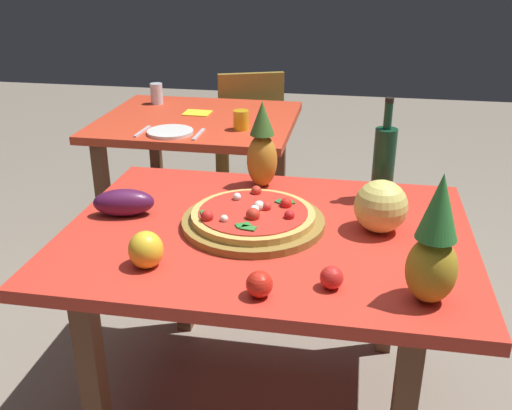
% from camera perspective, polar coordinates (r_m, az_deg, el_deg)
% --- Properties ---
extents(ground_plane, '(10.00, 10.00, 0.00)m').
position_cam_1_polar(ground_plane, '(2.25, 0.93, -19.11)').
color(ground_plane, gray).
extents(display_table, '(1.27, 0.95, 0.72)m').
position_cam_1_polar(display_table, '(1.88, 1.06, -4.62)').
color(display_table, brown).
rests_on(display_table, ground_plane).
extents(background_table, '(1.00, 0.87, 0.72)m').
position_cam_1_polar(background_table, '(3.13, -5.65, 6.73)').
color(background_table, brown).
rests_on(background_table, ground_plane).
extents(dining_chair, '(0.52, 0.52, 0.85)m').
position_cam_1_polar(dining_chair, '(3.76, -0.75, 7.54)').
color(dining_chair, olive).
rests_on(dining_chair, ground_plane).
extents(pizza_board, '(0.45, 0.45, 0.02)m').
position_cam_1_polar(pizza_board, '(1.86, -0.27, -1.67)').
color(pizza_board, olive).
rests_on(pizza_board, display_table).
extents(pizza, '(0.39, 0.39, 0.06)m').
position_cam_1_polar(pizza, '(1.85, -0.24, -0.89)').
color(pizza, '#D5AB54').
rests_on(pizza, pizza_board).
extents(wine_bottle, '(0.08, 0.08, 0.36)m').
position_cam_1_polar(wine_bottle, '(2.06, 12.35, 4.12)').
color(wine_bottle, '#113A23').
rests_on(wine_bottle, display_table).
extents(pineapple_left, '(0.11, 0.11, 0.32)m').
position_cam_1_polar(pineapple_left, '(2.13, 0.60, 5.50)').
color(pineapple_left, '#BF8027').
rests_on(pineapple_left, display_table).
extents(pineapple_right, '(0.13, 0.13, 0.34)m').
position_cam_1_polar(pineapple_right, '(1.48, 17.00, -3.88)').
color(pineapple_right, '#AC8922').
rests_on(pineapple_right, display_table).
extents(melon, '(0.17, 0.17, 0.17)m').
position_cam_1_polar(melon, '(1.84, 12.07, -0.12)').
color(melon, '#D9CE66').
rests_on(melon, display_table).
extents(bell_pepper, '(0.10, 0.10, 0.11)m').
position_cam_1_polar(bell_pepper, '(1.64, -10.69, -4.31)').
color(bell_pepper, yellow).
rests_on(bell_pepper, display_table).
extents(eggplant, '(0.22, 0.13, 0.09)m').
position_cam_1_polar(eggplant, '(1.97, -12.77, 0.24)').
color(eggplant, '#4E1941').
rests_on(eggplant, display_table).
extents(tomato_near_board, '(0.06, 0.06, 0.06)m').
position_cam_1_polar(tomato_near_board, '(1.53, 7.38, -7.03)').
color(tomato_near_board, red).
rests_on(tomato_near_board, display_table).
extents(tomato_by_bottle, '(0.07, 0.07, 0.07)m').
position_cam_1_polar(tomato_by_bottle, '(1.49, 0.33, -7.73)').
color(tomato_by_bottle, red).
rests_on(tomato_by_bottle, display_table).
extents(drinking_glass_juice, '(0.08, 0.08, 0.09)m').
position_cam_1_polar(drinking_glass_juice, '(2.86, -1.46, 8.28)').
color(drinking_glass_juice, gold).
rests_on(drinking_glass_juice, background_table).
extents(drinking_glass_water, '(0.07, 0.07, 0.12)m').
position_cam_1_polar(drinking_glass_water, '(3.41, -9.66, 10.66)').
color(drinking_glass_water, silver).
rests_on(drinking_glass_water, background_table).
extents(dinner_plate, '(0.22, 0.22, 0.02)m').
position_cam_1_polar(dinner_plate, '(2.84, -8.36, 7.06)').
color(dinner_plate, white).
rests_on(dinner_plate, background_table).
extents(fork_utensil, '(0.02, 0.18, 0.01)m').
position_cam_1_polar(fork_utensil, '(2.88, -11.02, 7.07)').
color(fork_utensil, silver).
rests_on(fork_utensil, background_table).
extents(knife_utensil, '(0.02, 0.18, 0.01)m').
position_cam_1_polar(knife_utensil, '(2.80, -5.61, 6.88)').
color(knife_utensil, silver).
rests_on(knife_utensil, background_table).
extents(napkin_folded, '(0.14, 0.12, 0.01)m').
position_cam_1_polar(napkin_folded, '(3.18, -5.74, 8.92)').
color(napkin_folded, yellow).
rests_on(napkin_folded, background_table).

